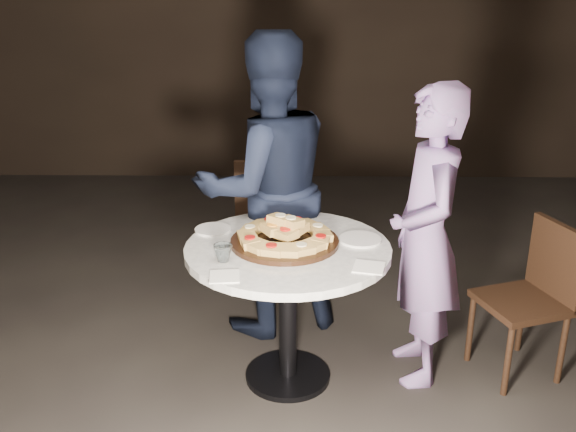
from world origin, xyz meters
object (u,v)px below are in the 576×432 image
(table, at_px, (288,272))
(chair_right, at_px, (536,289))
(focaccia_pile, at_px, (285,233))
(chair_far, at_px, (271,214))
(serving_board, at_px, (285,242))
(diner_navy, at_px, (267,188))
(diner_teal, at_px, (426,238))
(water_glass, at_px, (223,253))

(table, xyz_separation_m, chair_right, (1.22, 0.10, -0.14))
(focaccia_pile, relative_size, chair_far, 0.52)
(focaccia_pile, bearing_deg, chair_far, 96.30)
(serving_board, distance_m, chair_right, 1.27)
(table, distance_m, diner_navy, 0.61)
(table, bearing_deg, chair_right, 4.87)
(focaccia_pile, height_order, diner_navy, diner_navy)
(table, relative_size, diner_teal, 0.71)
(table, relative_size, chair_far, 1.19)
(table, height_order, diner_navy, diner_navy)
(table, relative_size, chair_right, 1.33)
(serving_board, height_order, chair_right, chair_right)
(serving_board, distance_m, diner_teal, 0.67)
(focaccia_pile, xyz_separation_m, chair_right, (1.24, 0.08, -0.33))
(table, bearing_deg, serving_board, 124.56)
(focaccia_pile, bearing_deg, water_glass, -143.68)
(table, height_order, serving_board, serving_board)
(water_glass, bearing_deg, chair_right, 10.46)
(chair_far, xyz_separation_m, diner_navy, (0.00, -0.46, 0.32))
(diner_navy, bearing_deg, table, 80.52)
(focaccia_pile, bearing_deg, diner_navy, 101.46)
(chair_right, bearing_deg, serving_board, -105.44)
(serving_board, distance_m, water_glass, 0.33)
(diner_navy, relative_size, diner_teal, 1.12)
(chair_right, distance_m, diner_navy, 1.47)
(water_glass, height_order, diner_teal, diner_teal)
(water_glass, distance_m, diner_teal, 0.97)
(focaccia_pile, distance_m, diner_navy, 0.54)
(serving_board, xyz_separation_m, diner_teal, (0.67, 0.06, 0.00))
(focaccia_pile, distance_m, chair_right, 1.28)
(serving_board, relative_size, focaccia_pile, 1.11)
(chair_right, bearing_deg, chair_far, -143.10)
(focaccia_pile, bearing_deg, chair_right, 3.75)
(water_glass, height_order, chair_far, chair_far)
(focaccia_pile, bearing_deg, diner_teal, 4.64)
(table, xyz_separation_m, serving_board, (-0.02, 0.02, 0.15))
(chair_far, bearing_deg, diner_navy, 91.76)
(focaccia_pile, distance_m, diner_teal, 0.67)
(diner_teal, bearing_deg, chair_far, -143.75)
(water_glass, xyz_separation_m, diner_teal, (0.94, 0.25, -0.03))
(table, height_order, chair_right, chair_right)
(serving_board, bearing_deg, focaccia_pile, 60.38)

